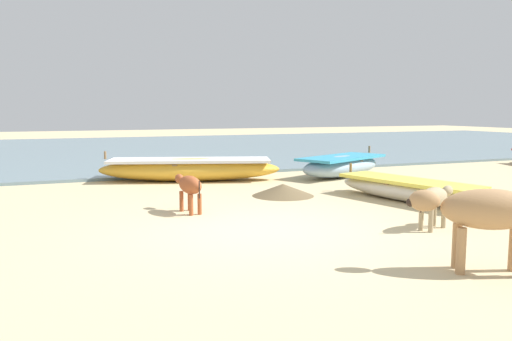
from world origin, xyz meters
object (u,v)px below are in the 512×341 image
fishing_boat_1 (190,169)px  calf_far_rust (189,186)px  calf_near_dun (434,199)px  fishing_boat_4 (342,165)px  fishing_boat_0 (408,189)px  cow_adult_tan (485,212)px

fishing_boat_1 → calf_far_rust: size_ratio=4.67×
fishing_boat_1 → calf_far_rust: bearing=93.1°
fishing_boat_1 → calf_near_dun: (2.07, -6.67, 0.16)m
fishing_boat_1 → fishing_boat_4: bearing=-172.0°
fishing_boat_4 → fishing_boat_0: bearing=-127.3°
fishing_boat_4 → cow_adult_tan: bearing=-136.3°
fishing_boat_0 → calf_near_dun: size_ratio=3.65×
fishing_boat_4 → cow_adult_tan: 8.39m
fishing_boat_4 → calf_near_dun: fishing_boat_4 is taller
fishing_boat_4 → calf_near_dun: 6.26m
fishing_boat_0 → calf_near_dun: calf_near_dun is taller
fishing_boat_0 → fishing_boat_4: 3.88m
fishing_boat_0 → calf_near_dun: (-1.22, -2.13, 0.23)m
calf_far_rust → calf_near_dun: bearing=-138.7°
fishing_boat_0 → fishing_boat_4: bearing=-25.5°
fishing_boat_1 → fishing_boat_4: 4.16m
cow_adult_tan → fishing_boat_1: bearing=-50.4°
fishing_boat_1 → calf_far_rust: 4.17m
fishing_boat_4 → calf_far_rust: bearing=-173.0°
fishing_boat_0 → cow_adult_tan: (-2.20, -4.03, 0.45)m
fishing_boat_0 → calf_near_dun: 2.47m
fishing_boat_0 → fishing_boat_1: (-3.29, 4.54, 0.07)m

